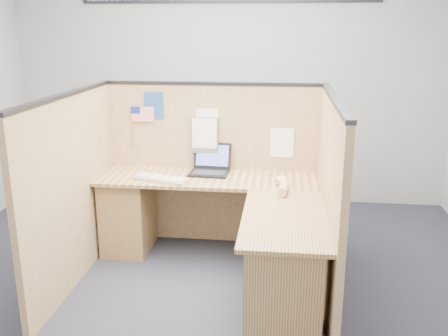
# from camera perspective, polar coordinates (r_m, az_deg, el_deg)

# --- Properties ---
(floor) EXTENTS (5.00, 5.00, 0.00)m
(floor) POSITION_cam_1_polar(r_m,az_deg,el_deg) (4.07, -3.18, -13.74)
(floor) COLOR #21252F
(floor) RESTS_ON ground
(wall_back) EXTENTS (5.00, 0.00, 5.00)m
(wall_back) POSITION_cam_1_polar(r_m,az_deg,el_deg) (5.80, 0.47, 9.84)
(wall_back) COLOR #9B9DA0
(wall_back) RESTS_ON floor
(wall_front) EXTENTS (5.00, 0.00, 5.00)m
(wall_front) POSITION_cam_1_polar(r_m,az_deg,el_deg) (1.52, -18.89, -8.80)
(wall_front) COLOR #9B9DA0
(wall_front) RESTS_ON floor
(cubicle_partitions) EXTENTS (2.06, 1.83, 1.53)m
(cubicle_partitions) POSITION_cam_1_polar(r_m,az_deg,el_deg) (4.15, -2.33, -1.55)
(cubicle_partitions) COLOR olive
(cubicle_partitions) RESTS_ON floor
(l_desk) EXTENTS (1.95, 1.75, 0.73)m
(l_desk) POSITION_cam_1_polar(r_m,az_deg,el_deg) (4.13, -0.04, -7.20)
(l_desk) COLOR brown
(l_desk) RESTS_ON floor
(laptop) EXTENTS (0.36, 0.35, 0.25)m
(laptop) POSITION_cam_1_polar(r_m,az_deg,el_deg) (4.53, -1.60, 0.28)
(laptop) COLOR black
(laptop) RESTS_ON l_desk
(keyboard) EXTENTS (0.51, 0.30, 0.03)m
(keyboard) POSITION_cam_1_polar(r_m,az_deg,el_deg) (4.33, -7.24, -1.23)
(keyboard) COLOR #9D957A
(keyboard) RESTS_ON l_desk
(mouse) EXTENTS (0.11, 0.07, 0.05)m
(mouse) POSITION_cam_1_polar(r_m,az_deg,el_deg) (4.21, 6.61, -1.62)
(mouse) COLOR silver
(mouse) RESTS_ON l_desk
(hand_forearm) EXTENTS (0.11, 0.39, 0.08)m
(hand_forearm) POSITION_cam_1_polar(r_m,az_deg,el_deg) (4.07, 6.75, -2.01)
(hand_forearm) COLOR tan
(hand_forearm) RESTS_ON l_desk
(blue_poster) EXTENTS (0.18, 0.01, 0.24)m
(blue_poster) POSITION_cam_1_polar(r_m,az_deg,el_deg) (4.66, -8.03, 7.10)
(blue_poster) COLOR #1F468F
(blue_poster) RESTS_ON cubicle_partitions
(american_flag) EXTENTS (0.22, 0.01, 0.38)m
(american_flag) POSITION_cam_1_polar(r_m,az_deg,el_deg) (4.70, -9.59, 5.91)
(american_flag) COLOR olive
(american_flag) RESTS_ON cubicle_partitions
(file_holder) EXTENTS (0.26, 0.05, 0.33)m
(file_holder) POSITION_cam_1_polar(r_m,az_deg,el_deg) (4.58, -2.22, 3.81)
(file_holder) COLOR slate
(file_holder) RESTS_ON cubicle_partitions
(paper_left) EXTENTS (0.20, 0.02, 0.26)m
(paper_left) POSITION_cam_1_polar(r_m,az_deg,el_deg) (4.58, -1.91, 5.19)
(paper_left) COLOR white
(paper_left) RESTS_ON cubicle_partitions
(paper_right) EXTENTS (0.21, 0.01, 0.27)m
(paper_right) POSITION_cam_1_polar(r_m,az_deg,el_deg) (4.57, 6.64, 2.87)
(paper_right) COLOR white
(paper_right) RESTS_ON cubicle_partitions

